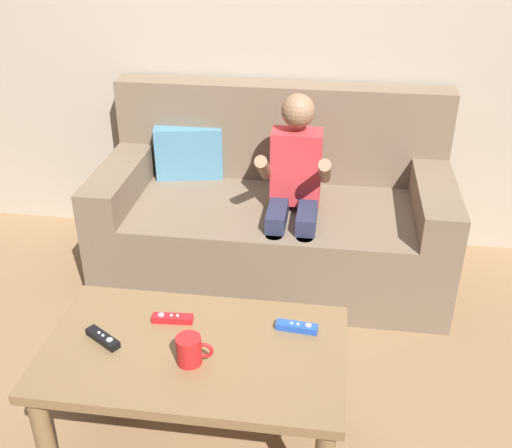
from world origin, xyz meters
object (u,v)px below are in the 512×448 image
Objects in this scene: game_remote_black_center at (103,338)px; coffee_mug at (190,350)px; person_seated_on_couch at (294,188)px; coffee_table at (195,365)px; game_remote_blue_far_corner at (297,327)px; game_remote_red_near_edge at (172,318)px; couch at (273,214)px.

coffee_mug reaches higher than game_remote_black_center.
game_remote_black_center is (-0.53, -1.04, -0.08)m from person_seated_on_couch.
coffee_table is 0.36m from game_remote_blue_far_corner.
game_remote_red_near_edge is 1.00× the size of game_remote_blue_far_corner.
couch is 1.73× the size of coffee_table.
game_remote_black_center is 1.16× the size of coffee_mug.
person_seated_on_couch reaches higher than game_remote_red_near_edge.
person_seated_on_couch is 1.07m from coffee_table.
coffee_mug reaches higher than game_remote_blue_far_corner.
coffee_mug is at bearing -147.34° from game_remote_blue_far_corner.
game_remote_red_near_edge is at bearing -110.21° from person_seated_on_couch.
person_seated_on_couch is 6.79× the size of game_remote_red_near_edge.
coffee_table is 6.87× the size of game_remote_red_near_edge.
person_seated_on_couch is 0.91m from game_remote_blue_far_corner.
person_seated_on_couch is at bearing 69.79° from game_remote_red_near_edge.
game_remote_blue_far_corner is 1.21× the size of coffee_mug.
game_remote_blue_far_corner is at bearing 13.14° from game_remote_black_center.
game_remote_black_center is 0.96× the size of game_remote_blue_far_corner.
game_remote_red_near_edge is at bearing 33.62° from game_remote_black_center.
coffee_table is at bearing -157.08° from game_remote_blue_far_corner.
game_remote_black_center and game_remote_blue_far_corner have the same top height.
game_remote_red_near_edge is 1.04× the size of game_remote_black_center.
game_remote_black_center is (-0.20, -0.13, 0.00)m from game_remote_red_near_edge.
person_seated_on_couch is 1.17m from game_remote_black_center.
coffee_table is 8.28× the size of coffee_mug.
game_remote_blue_far_corner is (0.32, 0.14, 0.08)m from coffee_table.
coffee_mug reaches higher than game_remote_red_near_edge.
couch is 1.31m from game_remote_black_center.
couch reaches higher than coffee_table.
couch is 1.75× the size of person_seated_on_couch.
coffee_mug is (-0.32, -0.20, 0.04)m from game_remote_blue_far_corner.
couch reaches higher than game_remote_red_near_edge.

